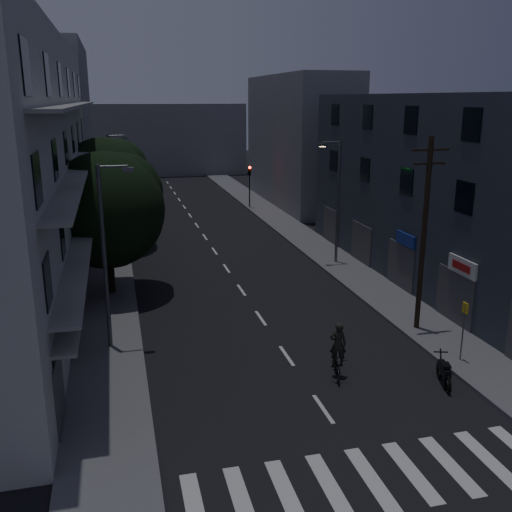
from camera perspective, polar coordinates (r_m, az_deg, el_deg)
name	(u,v)px	position (r m, az deg, el deg)	size (l,w,h in m)	color
ground	(213,249)	(42.04, -4.28, 0.66)	(160.00, 160.00, 0.00)	black
sidewalk_left	(108,255)	(41.48, -14.54, 0.10)	(3.00, 90.00, 0.15)	#565659
sidewalk_right	(310,242)	(43.85, 5.42, 1.36)	(3.00, 90.00, 0.15)	#565659
crosswalk	(371,479)	(18.21, 11.45, -20.98)	(10.90, 3.00, 0.01)	beige
lane_markings	(201,231)	(48.03, -5.55, 2.52)	(0.15, 60.50, 0.01)	beige
building_left	(14,170)	(33.70, -23.05, 7.90)	(7.00, 36.00, 14.00)	#ADADA8
building_right	(449,192)	(34.98, 18.71, 6.07)	(6.19, 28.00, 11.00)	#2C313C
building_far_left	(58,126)	(63.36, -19.17, 12.20)	(6.00, 20.00, 16.00)	slate
building_far_right	(299,141)	(60.22, 4.28, 11.43)	(6.00, 20.00, 13.00)	slate
building_far_end	(160,139)	(85.54, -9.61, 11.45)	(24.00, 8.00, 10.00)	slate
tree_near	(107,206)	(32.22, -14.67, 4.90)	(6.40, 6.40, 7.89)	black
tree_mid	(105,179)	(42.54, -14.87, 7.41)	(6.47, 6.47, 7.96)	black
tree_far	(107,180)	(48.46, -14.65, 7.33)	(5.31, 5.31, 6.57)	black
traffic_signal_far_right	(250,178)	(57.15, -0.65, 7.82)	(0.28, 0.37, 4.10)	black
traffic_signal_far_left	(115,180)	(56.99, -13.93, 7.35)	(0.28, 0.37, 4.10)	black
street_lamp_left_near	(107,249)	(24.94, -14.72, 0.72)	(1.51, 0.25, 8.00)	#525459
street_lamp_right	(336,196)	(37.67, 8.05, 5.97)	(1.51, 0.25, 8.00)	#54585B
street_lamp_left_far	(112,182)	(44.91, -14.17, 7.18)	(1.51, 0.25, 8.00)	#5A5C61
utility_pole	(424,231)	(27.20, 16.45, 2.39)	(1.80, 0.24, 9.00)	black
bus_stop_sign	(464,321)	(25.14, 20.08, -6.11)	(0.06, 0.35, 2.52)	#595B60
motorcycle	(444,373)	(23.66, 18.28, -11.03)	(0.80, 1.87, 1.24)	black
cyclist	(337,358)	(23.21, 8.14, -10.11)	(1.11, 1.91, 2.29)	black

